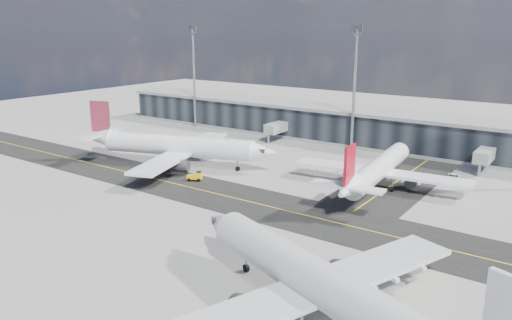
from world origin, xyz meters
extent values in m
plane|color=gray|center=(0.00, 0.00, 0.00)|extent=(300.00, 300.00, 0.00)
cube|color=black|center=(0.00, 4.00, 0.01)|extent=(180.00, 14.00, 0.02)
cube|color=black|center=(18.00, 35.00, 0.01)|extent=(14.00, 50.00, 0.02)
cube|color=yellow|center=(0.00, 4.00, 0.03)|extent=(180.00, 0.25, 0.01)
cube|color=yellow|center=(18.00, 35.00, 0.03)|extent=(0.25, 50.00, 0.01)
cube|color=black|center=(0.00, 55.00, 4.00)|extent=(150.00, 12.00, 8.00)
cube|color=gray|center=(0.00, 55.00, 8.40)|extent=(152.00, 13.00, 0.80)
cube|color=gray|center=(0.00, 55.00, 0.40)|extent=(150.00, 12.20, 0.80)
cube|color=gray|center=(-20.00, 47.00, 3.50)|extent=(3.00, 10.00, 2.40)
cylinder|color=gray|center=(-20.00, 42.00, 1.20)|extent=(0.60, 0.60, 2.40)
cube|color=gray|center=(30.00, 47.00, 3.50)|extent=(3.00, 10.00, 2.40)
cylinder|color=gray|center=(30.00, 42.00, 1.20)|extent=(0.60, 0.60, 2.40)
cylinder|color=gray|center=(-50.00, 48.00, 14.00)|extent=(0.70, 0.70, 28.00)
cube|color=#2D2D30|center=(-50.00, 48.00, 28.20)|extent=(2.50, 0.50, 1.40)
cylinder|color=gray|center=(0.00, 48.00, 14.00)|extent=(0.70, 0.70, 28.00)
cube|color=#2D2D30|center=(0.00, 48.00, 28.20)|extent=(2.50, 0.50, 1.40)
cylinder|color=white|center=(-23.79, 13.65, 4.38)|extent=(32.64, 14.23, 4.38)
cone|color=white|center=(-6.05, 19.35, 4.38)|extent=(6.56, 5.85, 4.38)
cone|color=white|center=(-42.04, 7.79, 5.04)|extent=(7.60, 6.18, 4.38)
cube|color=white|center=(-22.75, 13.99, 3.29)|extent=(16.61, 37.14, 0.55)
cylinder|color=#2D2D30|center=(-23.71, 20.58, 2.08)|extent=(5.15, 3.81, 2.52)
cylinder|color=#2D2D30|center=(-19.69, 8.06, 2.08)|extent=(5.15, 3.81, 2.52)
cube|color=silver|center=(-23.71, 20.58, 2.96)|extent=(2.22, 1.09, 0.88)
cube|color=silver|center=(-19.69, 8.06, 2.96)|extent=(2.22, 1.09, 0.88)
cube|color=maroon|center=(-41.52, 7.95, 9.64)|extent=(4.53, 1.88, 6.79)
cube|color=white|center=(-42.04, 7.79, 5.70)|extent=(6.94, 13.46, 0.38)
cube|color=#2D2D30|center=(-6.58, 19.18, 4.82)|extent=(2.82, 2.97, 0.77)
cylinder|color=gray|center=(-11.27, 17.67, 1.31)|extent=(0.33, 0.33, 2.19)
cylinder|color=black|center=(-11.27, 17.67, 0.49)|extent=(1.06, 0.67, 0.99)
cylinder|color=black|center=(-25.84, 16.45, 0.60)|extent=(1.32, 0.89, 1.21)
cylinder|color=black|center=(-23.83, 10.19, 0.60)|extent=(1.32, 0.89, 1.21)
cylinder|color=white|center=(16.50, 23.65, 3.80)|extent=(6.30, 28.72, 3.80)
cone|color=white|center=(15.08, 39.74, 3.80)|extent=(4.20, 5.07, 3.80)
cone|color=white|center=(17.97, 7.10, 4.37)|extent=(4.29, 6.01, 3.80)
cube|color=white|center=(16.42, 24.60, 2.85)|extent=(32.59, 7.58, 0.47)
cylinder|color=#2D2D30|center=(10.66, 25.04, 1.80)|extent=(2.53, 4.17, 2.18)
cylinder|color=#2D2D30|center=(22.01, 26.05, 1.80)|extent=(2.53, 4.17, 2.18)
cube|color=silver|center=(10.66, 25.04, 2.56)|extent=(0.55, 1.93, 0.76)
cube|color=silver|center=(22.01, 26.05, 2.56)|extent=(0.55, 1.93, 0.76)
cube|color=#AE0C1F|center=(17.93, 7.57, 8.36)|extent=(0.78, 4.01, 5.89)
cube|color=white|center=(17.97, 7.10, 4.94)|extent=(11.59, 3.65, 0.33)
cube|color=#2D2D30|center=(15.12, 39.26, 4.18)|extent=(2.25, 2.08, 0.66)
cylinder|color=gray|center=(15.50, 35.01, 1.14)|extent=(0.25, 0.25, 1.90)
cylinder|color=black|center=(15.50, 35.01, 0.43)|extent=(0.41, 0.88, 0.85)
cylinder|color=black|center=(13.75, 22.46, 0.52)|extent=(0.57, 1.08, 1.04)
cylinder|color=black|center=(19.43, 22.96, 0.52)|extent=(0.57, 1.08, 1.04)
cylinder|color=silver|center=(28.38, -21.00, 4.41)|extent=(32.54, 15.51, 4.41)
cone|color=silver|center=(10.80, -14.56, 4.41)|extent=(6.69, 6.03, 4.41)
cube|color=silver|center=(27.34, -20.62, 3.30)|extent=(18.06, 37.05, 0.55)
cylinder|color=#2D2D30|center=(24.03, -26.45, 2.09)|extent=(5.21, 3.97, 2.53)
cylinder|color=#2D2D30|center=(28.58, -14.04, 2.09)|extent=(5.21, 3.97, 2.53)
cube|color=silver|center=(24.03, -26.45, 2.97)|extent=(2.22, 1.17, 0.88)
cube|color=silver|center=(28.58, -14.04, 2.97)|extent=(2.22, 1.17, 0.88)
cube|color=#2D2D30|center=(11.31, -14.75, 4.85)|extent=(2.90, 3.03, 0.77)
cylinder|color=gray|center=(15.97, -16.46, 1.32)|extent=(0.34, 0.34, 2.20)
cylinder|color=black|center=(15.97, -16.46, 0.50)|extent=(1.06, 0.70, 0.99)
cylinder|color=black|center=(30.55, -18.28, 0.61)|extent=(1.33, 0.93, 1.21)
cube|color=yellow|center=(-13.98, 7.57, 0.72)|extent=(3.17, 2.52, 0.67)
cube|color=yellow|center=(-13.21, 7.97, 1.34)|extent=(1.51, 1.59, 0.86)
cube|color=black|center=(-13.21, 7.97, 1.68)|extent=(1.41, 1.51, 0.24)
cylinder|color=black|center=(-13.41, 8.57, 0.34)|extent=(0.71, 0.52, 0.67)
cylinder|color=black|center=(-12.84, 7.47, 0.34)|extent=(0.71, 0.52, 0.67)
cylinder|color=black|center=(-15.11, 7.68, 0.34)|extent=(0.71, 0.52, 0.67)
cylinder|color=black|center=(-14.54, 6.58, 0.34)|extent=(0.71, 0.52, 0.67)
imported|color=white|center=(26.79, 35.97, 0.69)|extent=(3.66, 5.43, 1.38)
camera|label=1|loc=(48.42, -60.39, 28.58)|focal=35.00mm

